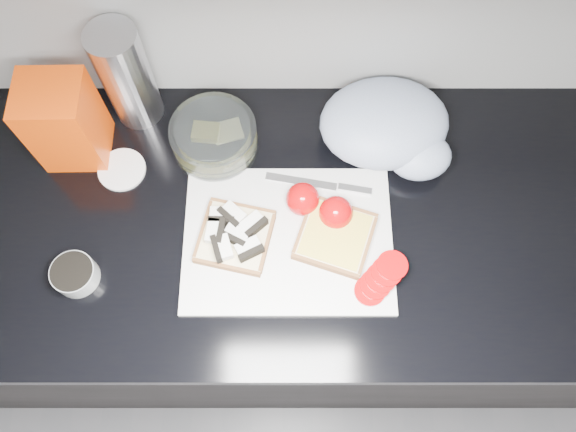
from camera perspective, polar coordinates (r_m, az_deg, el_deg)
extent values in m
cube|color=black|center=(1.55, -4.28, -6.66)|extent=(3.50, 0.60, 0.86)
cube|color=black|center=(1.13, -5.85, -0.26)|extent=(3.50, 0.64, 0.04)
cube|color=silver|center=(1.08, 0.00, -2.37)|extent=(0.40, 0.30, 0.01)
cube|color=#F7E4AE|center=(1.07, -5.39, -2.11)|extent=(0.16, 0.16, 0.02)
cube|color=white|center=(1.07, -6.71, 0.16)|extent=(0.05, 0.03, 0.02)
cube|color=black|center=(1.07, -6.71, 0.16)|extent=(0.05, 0.01, 0.02)
cube|color=white|center=(1.07, -5.53, 0.26)|extent=(0.05, 0.05, 0.02)
cube|color=black|center=(1.07, -5.53, 0.26)|extent=(0.04, 0.04, 0.02)
cube|color=white|center=(1.06, -3.69, -0.73)|extent=(0.05, 0.05, 0.02)
cube|color=black|center=(1.06, -3.69, -0.73)|extent=(0.04, 0.04, 0.02)
cube|color=white|center=(1.06, -7.55, -1.53)|extent=(0.03, 0.05, 0.02)
cube|color=black|center=(1.06, -7.55, -1.53)|extent=(0.02, 0.05, 0.02)
cube|color=white|center=(1.05, -5.19, -1.84)|extent=(0.05, 0.04, 0.02)
cube|color=black|center=(1.05, -5.19, -1.84)|extent=(0.05, 0.03, 0.02)
cube|color=white|center=(1.04, -4.06, -3.19)|extent=(0.05, 0.04, 0.02)
cube|color=black|center=(1.04, -4.06, -3.19)|extent=(0.05, 0.03, 0.02)
cube|color=white|center=(1.04, -6.53, -3.17)|extent=(0.04, 0.05, 0.02)
cube|color=black|center=(1.04, -6.53, -3.17)|extent=(0.03, 0.05, 0.02)
cube|color=#F7E4AE|center=(1.07, 4.80, -2.09)|extent=(0.17, 0.17, 0.02)
cube|color=gold|center=(1.06, 4.84, -1.89)|extent=(0.15, 0.15, 0.00)
cylinder|color=#B60407|center=(1.05, 8.30, -7.53)|extent=(0.07, 0.07, 0.01)
cylinder|color=#B60407|center=(1.05, 8.87, -6.89)|extent=(0.07, 0.07, 0.01)
cylinder|color=#B60407|center=(1.05, 9.43, -6.24)|extent=(0.08, 0.08, 0.01)
cylinder|color=#B60407|center=(1.05, 9.99, -5.59)|extent=(0.08, 0.08, 0.01)
cylinder|color=#B60407|center=(1.05, 10.54, -4.95)|extent=(0.08, 0.08, 0.01)
cube|color=silver|center=(1.12, 1.34, 3.53)|extent=(0.14, 0.04, 0.00)
cube|color=silver|center=(1.12, 6.79, 2.70)|extent=(0.07, 0.03, 0.01)
cylinder|color=gray|center=(1.12, -20.82, -5.57)|extent=(0.08, 0.08, 0.04)
cylinder|color=black|center=(1.10, -21.11, -5.31)|extent=(0.08, 0.08, 0.01)
cylinder|color=white|center=(1.20, -16.52, 4.54)|extent=(0.13, 0.13, 0.01)
cylinder|color=silver|center=(1.15, -7.49, 7.85)|extent=(0.17, 0.17, 0.07)
cube|color=gold|center=(1.16, -8.17, 7.77)|extent=(0.06, 0.05, 0.04)
cube|color=#FBE996|center=(1.17, -6.00, 7.73)|extent=(0.07, 0.06, 0.01)
cube|color=#F73104|center=(1.17, -21.74, 8.87)|extent=(0.13, 0.12, 0.20)
cylinder|color=#B6B5BA|center=(1.17, -16.09, 13.48)|extent=(0.10, 0.10, 0.24)
ellipsoid|color=#9FAEC4|center=(1.15, 9.74, 9.31)|extent=(0.28, 0.23, 0.11)
ellipsoid|color=#9FAEC4|center=(1.15, 13.24, 5.92)|extent=(0.14, 0.11, 0.08)
sphere|color=#B60407|center=(1.08, 1.50, 1.74)|extent=(0.07, 0.07, 0.07)
sphere|color=#B60407|center=(1.08, 4.88, 0.33)|extent=(0.07, 0.07, 0.07)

